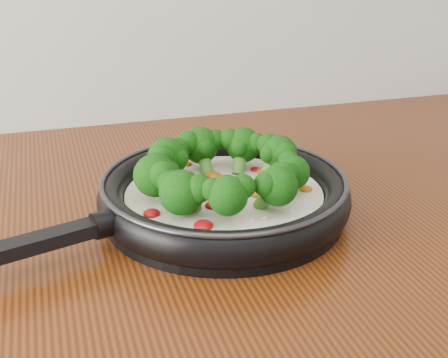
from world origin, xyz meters
name	(u,v)px	position (x,y,z in m)	size (l,w,h in m)	color
skillet	(221,191)	(0.07, 1.07, 0.93)	(0.52, 0.39, 0.09)	black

